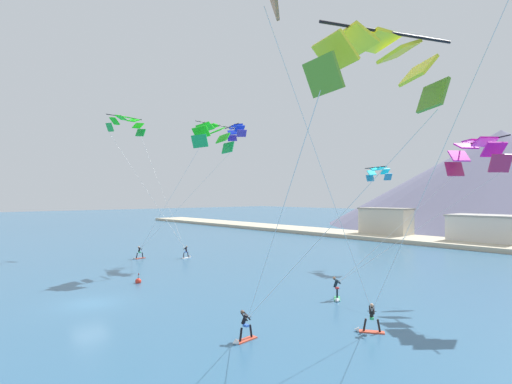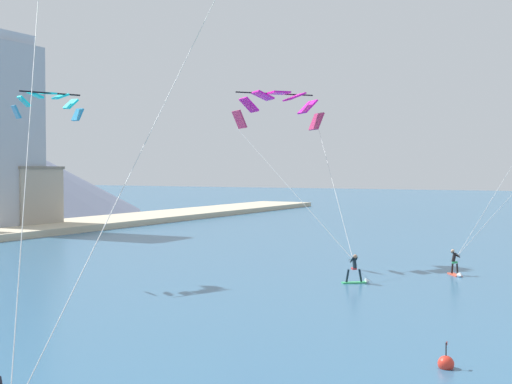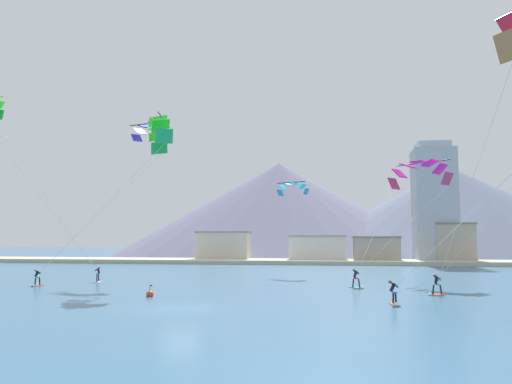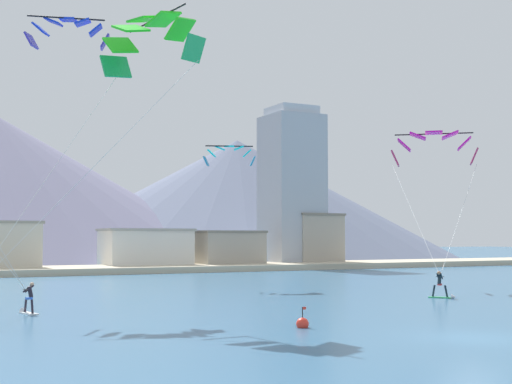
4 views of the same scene
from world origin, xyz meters
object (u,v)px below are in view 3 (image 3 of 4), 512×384
Objects in this scene: kitesurfer_near_trail at (435,289)px; kitesurfer_far_right at (98,277)px; parafoil_kite_near_lead at (419,171)px; parafoil_kite_mid_center at (158,131)px; kitesurfer_near_lead at (357,282)px; race_marker_buoy at (150,295)px; kitesurfer_mid_center at (36,281)px; kitesurfer_far_left at (395,298)px; parafoil_kite_distant_low_drift at (150,129)px; parafoil_kite_distant_high_outer at (293,187)px.

kitesurfer_near_trail is 31.94m from kitesurfer_far_right.
parafoil_kite_near_lead reaches higher than kitesurfer_near_trail.
parafoil_kite_mid_center reaches higher than kitesurfer_far_right.
kitesurfer_near_lead is 18.06m from race_marker_buoy.
kitesurfer_far_right is at bearing 167.49° from kitesurfer_near_trail.
kitesurfer_mid_center is 0.99× the size of kitesurfer_far_right.
parafoil_kite_near_lead reaches higher than race_marker_buoy.
race_marker_buoy is (-17.68, 2.16, -0.34)m from kitesurfer_far_left.
kitesurfer_mid_center is 1.00× the size of kitesurfer_far_left.
kitesurfer_near_trail is at bearing -23.97° from parafoil_kite_distant_low_drift.
kitesurfer_mid_center is 0.34× the size of parafoil_kite_distant_low_drift.
parafoil_kite_distant_high_outer is (-12.82, 22.08, 10.41)m from kitesurfer_near_trail.
parafoil_kite_distant_low_drift is at bearing 156.03° from kitesurfer_near_trail.
kitesurfer_near_lead is 1.02× the size of kitesurfer_far_right.
kitesurfer_near_lead is 25.61m from kitesurfer_far_right.
kitesurfer_far_left is (1.94, -11.01, -0.07)m from kitesurfer_near_lead.
parafoil_kite_distant_low_drift is (-22.49, 7.99, 16.19)m from kitesurfer_near_lead.
parafoil_kite_distant_high_outer reaches higher than kitesurfer_near_trail.
parafoil_kite_mid_center reaches higher than parafoil_kite_distant_high_outer.
kitesurfer_mid_center is 20.56m from parafoil_kite_distant_low_drift.
race_marker_buoy is at bearing -24.88° from kitesurfer_mid_center.
kitesurfer_far_left is at bearing -6.96° from race_marker_buoy.
kitesurfer_far_right is at bearing -118.16° from parafoil_kite_distant_low_drift.
kitesurfer_mid_center is at bearing 176.88° from kitesurfer_near_trail.
parafoil_kite_distant_high_outer is at bearing 52.09° from parafoil_kite_mid_center.
parafoil_kite_mid_center is at bearing 108.25° from race_marker_buoy.
kitesurfer_near_trail is 0.98× the size of kitesurfer_far_right.
kitesurfer_far_left is 17.81m from race_marker_buoy.
kitesurfer_far_right is 0.16× the size of parafoil_kite_near_lead.
kitesurfer_mid_center is at bearing 155.12° from race_marker_buoy.
parafoil_kite_near_lead is (6.89, 8.57, 10.83)m from kitesurfer_near_lead.
kitesurfer_far_right is at bearing -169.17° from parafoil_kite_near_lead.
parafoil_kite_mid_center is at bearing -4.09° from kitesurfer_far_right.
kitesurfer_near_lead reaches higher than kitesurfer_far_right.
race_marker_buoy is (13.39, -6.21, -0.29)m from kitesurfer_mid_center.
kitesurfer_near_trail is 29.64m from parafoil_kite_mid_center.
kitesurfer_near_lead is at bearing 141.38° from kitesurfer_near_trail.
kitesurfer_near_lead is at bearing -128.80° from parafoil_kite_near_lead.
race_marker_buoy is at bearing -168.61° from kitesurfer_near_trail.
kitesurfer_near_lead is 1.04× the size of kitesurfer_near_trail.
kitesurfer_near_trail is at bearing 59.98° from kitesurfer_far_left.
kitesurfer_near_trail reaches higher than kitesurfer_far_right.
kitesurfer_near_lead is 7.27m from kitesurfer_near_trail.
race_marker_buoy is at bearing -142.40° from parafoil_kite_near_lead.
kitesurfer_far_left is 0.16× the size of parafoil_kite_near_lead.
kitesurfer_far_left is 0.99× the size of kitesurfer_far_right.
kitesurfer_far_left is 31.71m from parafoil_kite_distant_high_outer.
kitesurfer_near_trail is 0.16× the size of parafoil_kite_near_lead.
kitesurfer_far_left is (-3.74, -6.47, -0.01)m from kitesurfer_near_trail.
kitesurfer_far_left is 22.95m from parafoil_kite_near_lead.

